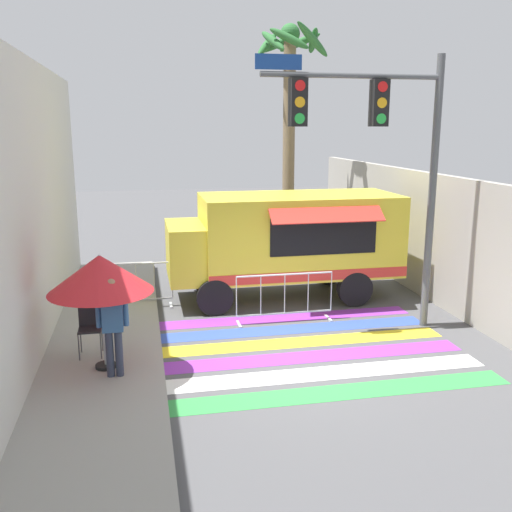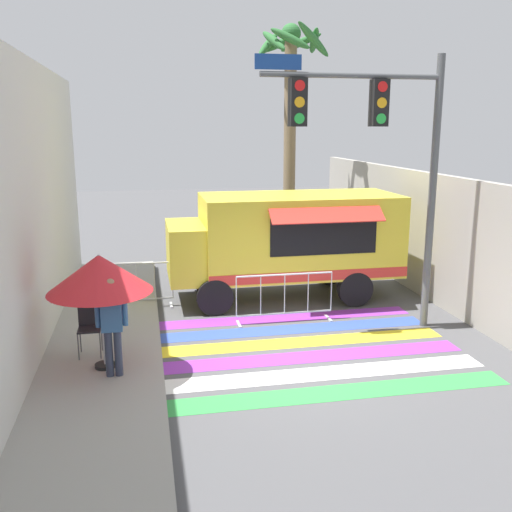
% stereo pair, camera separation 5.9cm
% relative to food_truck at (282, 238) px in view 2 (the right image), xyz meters
% --- Properties ---
extents(ground_plane, '(60.00, 60.00, 0.00)m').
position_rel_food_truck_xyz_m(ground_plane, '(-0.59, -3.96, -1.55)').
color(ground_plane, '#4C4C4F').
extents(sidewalk_left, '(4.40, 16.00, 0.16)m').
position_rel_food_truck_xyz_m(sidewalk_left, '(-5.33, -3.96, -1.47)').
color(sidewalk_left, '#99968E').
rests_on(sidewalk_left, ground_plane).
extents(building_left_facade, '(0.25, 16.00, 5.49)m').
position_rel_food_truck_xyz_m(building_left_facade, '(-5.40, -3.96, 1.20)').
color(building_left_facade, silver).
rests_on(building_left_facade, ground_plane).
extents(concrete_wall_right, '(0.20, 16.00, 3.14)m').
position_rel_food_truck_xyz_m(concrete_wall_right, '(3.65, -0.96, 0.02)').
color(concrete_wall_right, '#A39E93').
rests_on(concrete_wall_right, ground_plane).
extents(crosswalk_painted, '(6.40, 4.36, 0.01)m').
position_rel_food_truck_xyz_m(crosswalk_painted, '(-0.59, -3.44, -1.54)').
color(crosswalk_painted, green).
rests_on(crosswalk_painted, ground_plane).
extents(food_truck, '(5.68, 2.66, 2.62)m').
position_rel_food_truck_xyz_m(food_truck, '(0.00, 0.00, 0.00)').
color(food_truck, yellow).
rests_on(food_truck, ground_plane).
extents(traffic_signal_pole, '(3.85, 0.29, 5.66)m').
position_rel_food_truck_xyz_m(traffic_signal_pole, '(1.31, -2.63, 2.48)').
color(traffic_signal_pole, '#515456').
rests_on(traffic_signal_pole, ground_plane).
extents(patio_umbrella, '(1.77, 1.77, 2.01)m').
position_rel_food_truck_xyz_m(patio_umbrella, '(-4.13, -3.91, 0.29)').
color(patio_umbrella, black).
rests_on(patio_umbrella, sidewalk_left).
extents(folding_chair, '(0.41, 0.41, 0.98)m').
position_rel_food_truck_xyz_m(folding_chair, '(-4.41, -3.22, -0.79)').
color(folding_chair, '#4C4C51').
rests_on(folding_chair, sidewalk_left).
extents(vendor_person, '(0.53, 0.22, 1.70)m').
position_rel_food_truck_xyz_m(vendor_person, '(-3.95, -4.29, -0.42)').
color(vendor_person, '#2D3347').
rests_on(vendor_person, sidewalk_left).
extents(barricade_front, '(2.18, 0.44, 1.11)m').
position_rel_food_truck_xyz_m(barricade_front, '(-0.38, -1.79, -0.99)').
color(barricade_front, '#B7BABF').
rests_on(barricade_front, ground_plane).
extents(barricade_side, '(1.73, 0.44, 1.11)m').
position_rel_food_truck_xyz_m(barricade_side, '(-3.60, -0.12, -1.01)').
color(barricade_side, '#B7BABF').
rests_on(barricade_side, ground_plane).
extents(palm_tree, '(2.35, 2.37, 7.30)m').
position_rel_food_truck_xyz_m(palm_tree, '(1.27, 4.24, 3.41)').
color(palm_tree, '#7A664C').
rests_on(palm_tree, ground_plane).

